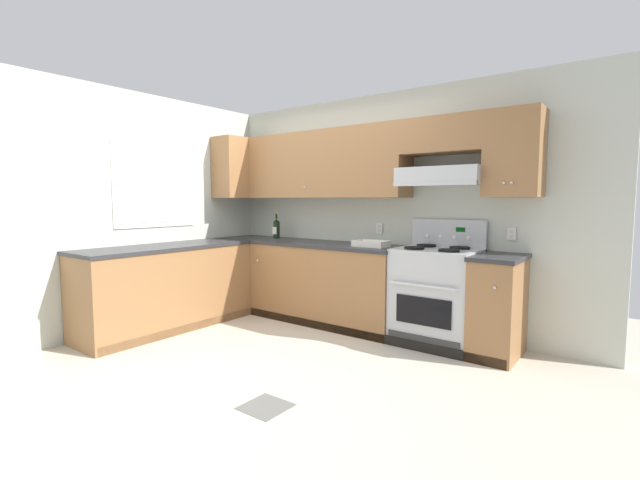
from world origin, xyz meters
The scene contains 9 objects.
ground_plane centered at (0.00, 0.00, 0.00)m, with size 7.04×7.04×0.00m, color beige.
floor_accent_tile centered at (0.89, -0.70, 0.00)m, with size 0.30×0.30×0.01m, color slate.
wall_back centered at (0.39, 1.53, 1.48)m, with size 4.68×0.57×2.55m.
wall_left centered at (-1.59, 0.23, 1.34)m, with size 0.47×4.00×2.55m.
counter_back_run centered at (-0.02, 1.24, 0.45)m, with size 3.60×0.65×0.91m.
counter_left_run centered at (-1.24, 0.00, 0.45)m, with size 0.63×1.91×0.91m.
stove centered at (1.29, 1.25, 0.48)m, with size 0.76×0.62×1.20m.
wine_bottle centered at (-0.89, 1.36, 1.04)m, with size 0.08×0.08×0.33m.
bowl centered at (0.59, 1.20, 0.93)m, with size 0.36×0.21×0.06m.
Camera 1 is at (2.92, -2.78, 1.40)m, focal length 24.88 mm.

